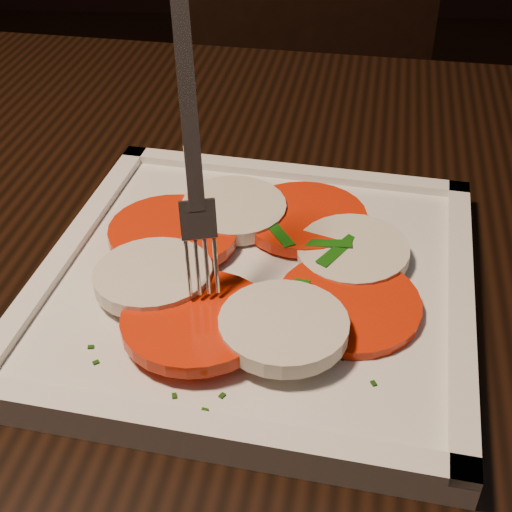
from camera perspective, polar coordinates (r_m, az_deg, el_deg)
table at (r=0.55m, az=2.75°, el=-9.54°), size 1.29×0.94×0.75m
chair at (r=1.17m, az=5.61°, el=10.77°), size 0.52×0.52×0.93m
plate at (r=0.46m, az=0.00°, el=-2.23°), size 0.31×0.31×0.01m
caprese_salad at (r=0.45m, az=-0.01°, el=-0.65°), size 0.20×0.23×0.02m
fork at (r=0.40m, az=-5.36°, el=10.06°), size 0.04×0.06×0.18m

